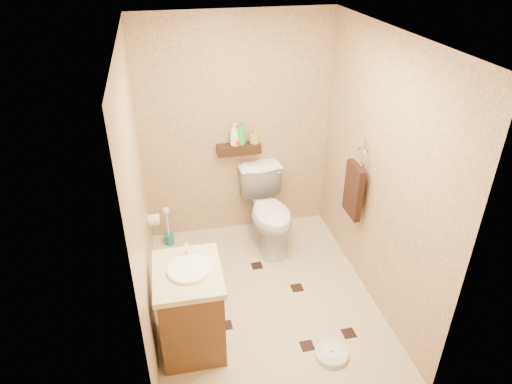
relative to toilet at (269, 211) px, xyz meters
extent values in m
plane|color=tan|center=(-0.25, -0.83, -0.42)|extent=(2.50, 2.50, 0.00)
cube|color=tan|center=(-0.25, 0.42, 0.78)|extent=(2.00, 0.04, 2.40)
cube|color=tan|center=(-0.25, -2.08, 0.78)|extent=(2.00, 0.04, 2.40)
cube|color=tan|center=(-1.25, -0.83, 0.78)|extent=(0.04, 2.50, 2.40)
cube|color=tan|center=(0.75, -0.83, 0.78)|extent=(0.04, 2.50, 2.40)
cube|color=white|center=(-0.25, -0.83, 1.98)|extent=(2.00, 2.50, 0.02)
cube|color=#33190E|center=(-0.25, 0.34, 0.60)|extent=(0.46, 0.14, 0.10)
cube|color=black|center=(-0.66, -1.10, -0.42)|extent=(0.11, 0.11, 0.01)
cube|color=black|center=(0.10, -0.77, -0.42)|extent=(0.11, 0.11, 0.01)
cube|color=black|center=(-0.03, -1.47, -0.42)|extent=(0.11, 0.11, 0.01)
cube|color=black|center=(-0.81, -0.37, -0.42)|extent=(0.11, 0.11, 0.01)
cube|color=black|center=(0.36, -1.42, -0.42)|extent=(0.11, 0.11, 0.01)
cube|color=black|center=(-0.21, -0.36, -0.42)|extent=(0.11, 0.11, 0.01)
imported|color=white|center=(0.00, 0.00, 0.00)|extent=(0.53, 0.86, 0.84)
cube|color=brown|center=(-0.95, -1.22, -0.06)|extent=(0.50, 0.61, 0.73)
cube|color=beige|center=(-0.95, -1.22, 0.33)|extent=(0.53, 0.64, 0.05)
cylinder|color=white|center=(-0.93, -1.22, 0.36)|extent=(0.34, 0.34, 0.05)
cylinder|color=silver|center=(-0.93, -1.02, 0.42)|extent=(0.03, 0.03, 0.11)
cylinder|color=silver|center=(0.13, -1.61, -0.39)|extent=(0.31, 0.31, 0.05)
cylinder|color=white|center=(0.13, -1.61, -0.37)|extent=(0.16, 0.16, 0.01)
cylinder|color=#1B696D|center=(-1.07, 0.24, -0.36)|extent=(0.11, 0.11, 0.12)
cylinder|color=silver|center=(-1.07, 0.24, -0.15)|extent=(0.02, 0.02, 0.33)
sphere|color=silver|center=(-1.07, 0.24, 0.01)|extent=(0.08, 0.08, 0.08)
cube|color=silver|center=(0.73, -0.58, 0.96)|extent=(0.03, 0.06, 0.08)
torus|color=silver|center=(0.70, -0.58, 0.84)|extent=(0.02, 0.19, 0.19)
cube|color=#321A0F|center=(0.66, -0.58, 0.50)|extent=(0.06, 0.30, 0.52)
cylinder|color=silver|center=(-1.19, -0.18, 0.18)|extent=(0.11, 0.11, 0.11)
cylinder|color=silver|center=(-1.23, -0.18, 0.24)|extent=(0.04, 0.02, 0.02)
imported|color=white|center=(-0.30, 0.34, 0.77)|extent=(0.10, 0.10, 0.23)
imported|color=yellow|center=(-0.28, 0.34, 0.73)|extent=(0.10, 0.10, 0.15)
imported|color=red|center=(-0.27, 0.34, 0.72)|extent=(0.13, 0.13, 0.13)
imported|color=green|center=(-0.23, 0.34, 0.78)|extent=(0.13, 0.13, 0.25)
imported|color=gold|center=(-0.08, 0.34, 0.73)|extent=(0.10, 0.10, 0.16)
camera|label=1|loc=(-1.03, -3.97, 2.61)|focal=32.00mm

